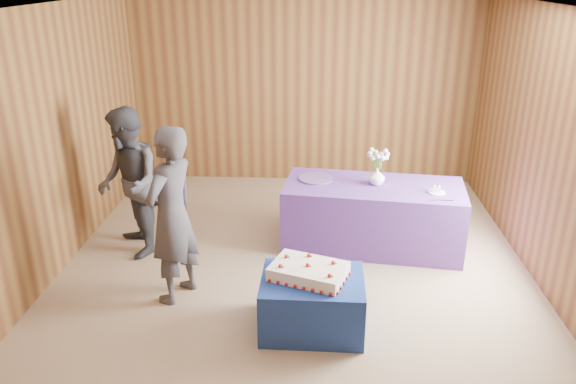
# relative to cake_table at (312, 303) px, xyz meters

# --- Properties ---
(ground) EXTENTS (6.00, 6.00, 0.00)m
(ground) POSITION_rel_cake_table_xyz_m (-0.20, 0.84, -0.25)
(ground) COLOR gray
(ground) RESTS_ON ground
(room_shell) EXTENTS (5.04, 6.04, 2.72)m
(room_shell) POSITION_rel_cake_table_xyz_m (-0.20, 0.84, 1.55)
(room_shell) COLOR brown
(room_shell) RESTS_ON ground
(cake_table) EXTENTS (0.91, 0.71, 0.50)m
(cake_table) POSITION_rel_cake_table_xyz_m (0.00, 0.00, 0.00)
(cake_table) COLOR navy
(cake_table) RESTS_ON ground
(serving_table) EXTENTS (2.09, 1.13, 0.75)m
(serving_table) POSITION_rel_cake_table_xyz_m (0.67, 1.66, 0.12)
(serving_table) COLOR #5F3696
(serving_table) RESTS_ON ground
(sheet_cake) EXTENTS (0.77, 0.65, 0.15)m
(sheet_cake) POSITION_rel_cake_table_xyz_m (-0.04, 0.03, 0.31)
(sheet_cake) COLOR white
(sheet_cake) RESTS_ON cake_table
(vase) EXTENTS (0.22, 0.22, 0.19)m
(vase) POSITION_rel_cake_table_xyz_m (0.69, 1.69, 0.59)
(vase) COLOR white
(vase) RESTS_ON serving_table
(flower_spray) EXTENTS (0.25, 0.25, 0.19)m
(flower_spray) POSITION_rel_cake_table_xyz_m (0.69, 1.69, 0.85)
(flower_spray) COLOR #3A6B2B
(flower_spray) RESTS_ON vase
(platter) EXTENTS (0.46, 0.46, 0.02)m
(platter) POSITION_rel_cake_table_xyz_m (0.01, 1.81, 0.51)
(platter) COLOR #5C4891
(platter) RESTS_ON serving_table
(plate) EXTENTS (0.24, 0.24, 0.01)m
(plate) POSITION_rel_cake_table_xyz_m (1.32, 1.47, 0.51)
(plate) COLOR silver
(plate) RESTS_ON serving_table
(cake_slice) EXTENTS (0.09, 0.08, 0.09)m
(cake_slice) POSITION_rel_cake_table_xyz_m (1.32, 1.46, 0.55)
(cake_slice) COLOR white
(cake_slice) RESTS_ON plate
(knife) EXTENTS (0.26, 0.02, 0.00)m
(knife) POSITION_rel_cake_table_xyz_m (1.33, 1.24, 0.50)
(knife) COLOR silver
(knife) RESTS_ON serving_table
(guest_left) EXTENTS (0.63, 0.74, 1.73)m
(guest_left) POSITION_rel_cake_table_xyz_m (-1.33, 0.46, 0.61)
(guest_left) COLOR #3B3A44
(guest_left) RESTS_ON ground
(guest_right) EXTENTS (0.93, 1.01, 1.67)m
(guest_right) POSITION_rel_cake_table_xyz_m (-2.03, 1.35, 0.58)
(guest_right) COLOR #373842
(guest_right) RESTS_ON ground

